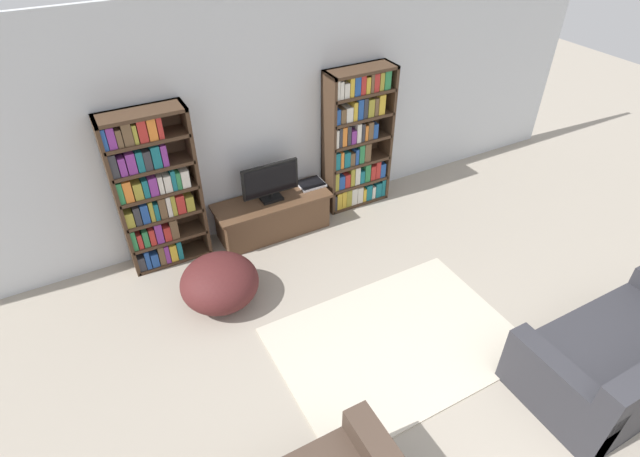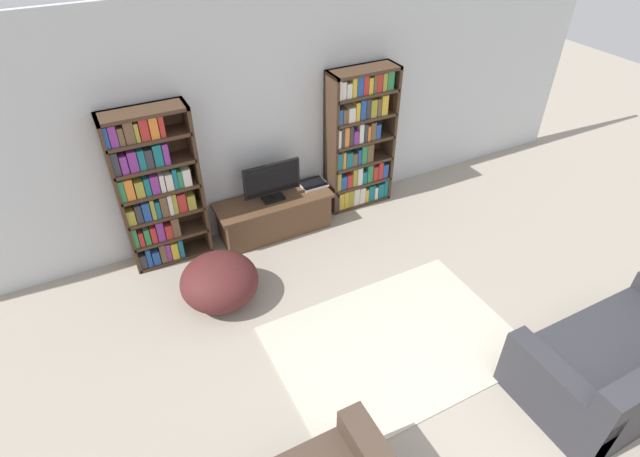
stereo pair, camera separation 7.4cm
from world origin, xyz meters
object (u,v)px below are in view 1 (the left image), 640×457
Objects in this scene: bookshelf_right at (355,141)px; couch_right_sofa at (625,359)px; laptop at (311,184)px; beanbag_ottoman at (220,283)px; bookshelf_left at (153,191)px; tv_stand at (273,215)px; television at (270,182)px.

bookshelf_right is 3.46m from couch_right_sofa.
beanbag_ottoman is (-1.45, -0.87, -0.21)m from laptop.
tv_stand is (1.21, -0.11, -0.64)m from bookshelf_left.
tv_stand is 2.03× the size of television.
couch_right_sofa reaches higher than laptop.
bookshelf_left is 2.62× the size of television.
beanbag_ottoman is (-2.60, 2.46, -0.02)m from couch_right_sofa.
television is at bearing 90.00° from tv_stand.
tv_stand is 0.58m from laptop.
tv_stand is 0.77× the size of couch_right_sofa.
bookshelf_right reaches higher than laptop.
television is 0.38× the size of couch_right_sofa.
beanbag_ottoman is (-0.92, -0.80, 0.02)m from tv_stand.
bookshelf_left is 2.36m from bookshelf_right.
television is (-1.15, -0.11, -0.16)m from bookshelf_right.
couch_right_sofa is at bearing -70.84° from laptop.
tv_stand is at bearing -172.37° from laptop.
couch_right_sofa is (1.69, -3.25, 0.04)m from tv_stand.
laptop is 3.53m from couch_right_sofa.
bookshelf_left is 5.65× the size of laptop.
television is (1.21, -0.11, -0.19)m from bookshelf_left.
tv_stand is 1.75× the size of beanbag_ottoman.
bookshelf_right is at bearing 3.69° from laptop.
tv_stand is 1.21m from beanbag_ottoman.
laptop is at bearing -176.31° from bookshelf_right.
bookshelf_left is at bearing 130.74° from couch_right_sofa.
bookshelf_left reaches higher than laptop.
couch_right_sofa is (0.54, -3.36, -0.58)m from bookshelf_right.
bookshelf_right is at bearing 5.33° from television.
bookshelf_left is 1.00× the size of bookshelf_right.
couch_right_sofa is (1.16, -3.32, -0.19)m from laptop.
bookshelf_right is 1.29× the size of tv_stand.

